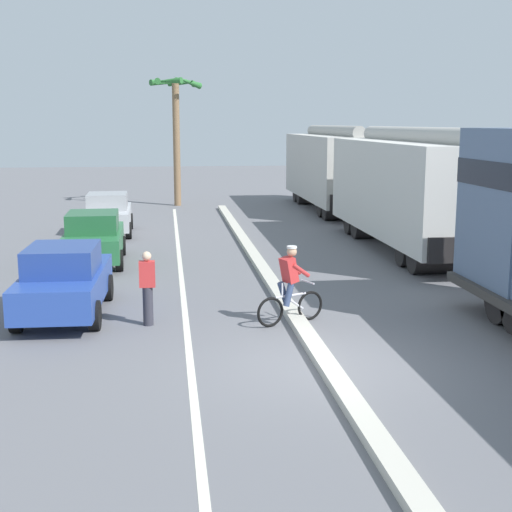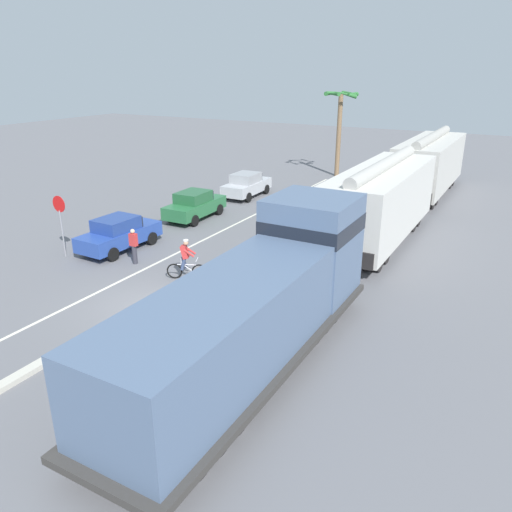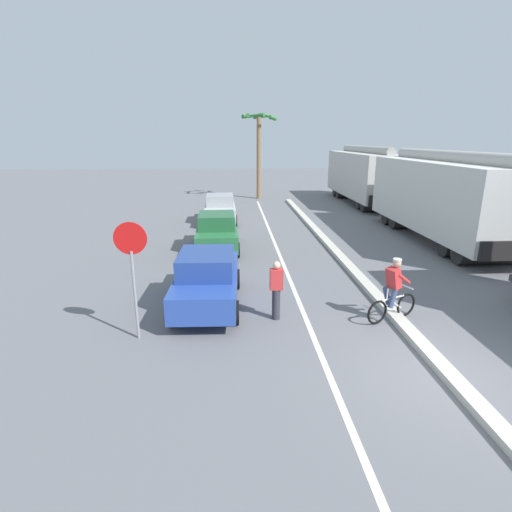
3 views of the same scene
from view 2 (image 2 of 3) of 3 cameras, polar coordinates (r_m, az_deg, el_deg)
ground_plane at (r=19.01m, az=-12.43°, el=-5.48°), size 120.00×120.00×0.00m
median_curb at (r=23.38m, az=-2.81°, el=0.29°), size 0.36×36.00×0.16m
lane_stripe at (r=24.69m, az=-7.55°, el=1.08°), size 0.14×36.00×0.01m
locomotive at (r=14.61m, az=0.73°, el=-5.45°), size 3.10×11.61×4.20m
hopper_car_lead at (r=25.26m, az=14.09°, el=6.00°), size 2.90×10.60×4.18m
hopper_car_middle at (r=36.36m, az=19.19°, el=9.87°), size 2.90×10.60×4.18m
parked_car_blue at (r=24.71m, az=-15.39°, el=2.50°), size 1.92×4.24×1.62m
parked_car_green at (r=29.10m, az=-7.02°, el=5.81°), size 1.92×4.24×1.62m
parked_car_silver at (r=33.98m, az=-1.08°, el=8.14°), size 1.92×4.24×1.62m
cyclist at (r=20.68m, az=-8.01°, el=-0.51°), size 1.58×0.79×1.71m
stop_sign at (r=24.28m, az=-21.48°, el=4.45°), size 0.76×0.08×2.88m
palm_tree_near at (r=40.75m, az=9.59°, el=15.93°), size 2.73×2.79×6.71m
pedestrian_by_cars at (r=22.74m, az=-13.79°, el=1.15°), size 0.34×0.22×1.62m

